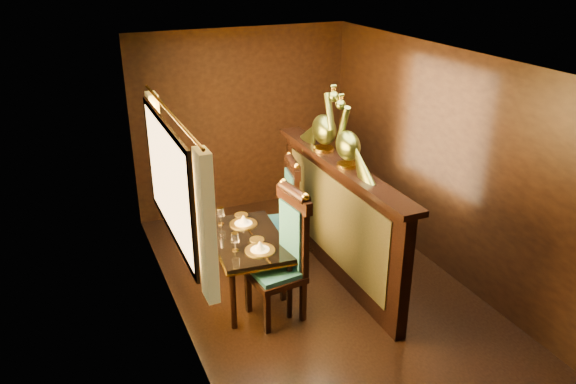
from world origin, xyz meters
name	(u,v)px	position (x,y,z in m)	size (l,w,h in m)	color
ground	(323,293)	(0.00, 0.00, 0.00)	(5.00, 5.00, 0.00)	black
room_shell	(318,156)	(-0.09, 0.02, 1.58)	(3.04, 5.04, 2.52)	black
partition	(338,218)	(0.32, 0.30, 0.71)	(0.26, 2.70, 1.36)	black
dining_table	(247,243)	(-0.74, 0.31, 0.62)	(0.82, 1.23, 0.89)	black
chair_left	(286,250)	(-0.49, -0.14, 0.72)	(0.55, 0.57, 1.39)	black
chair_right	(286,208)	(-0.07, 0.83, 0.67)	(0.54, 0.56, 1.29)	black
peacock_left	(349,133)	(0.33, 0.16, 1.72)	(0.23, 0.61, 0.73)	#17452C
peacock_right	(324,117)	(0.33, 0.70, 1.75)	(0.25, 0.66, 0.78)	#17452C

